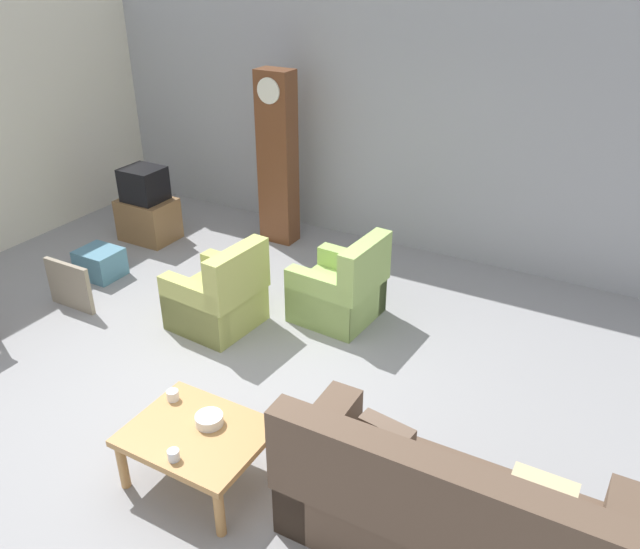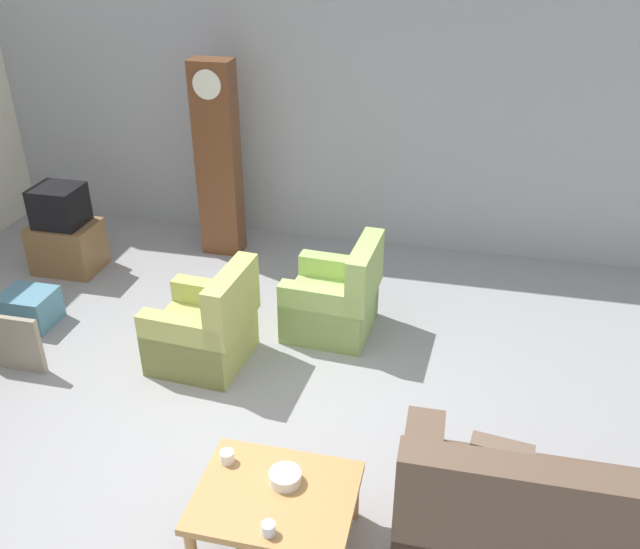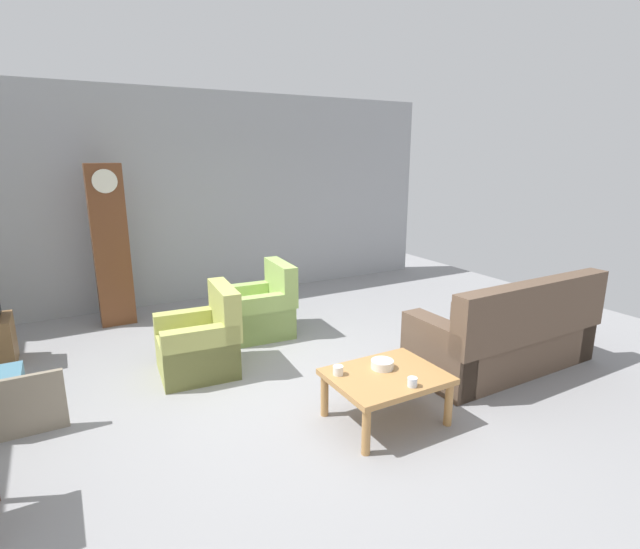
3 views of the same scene
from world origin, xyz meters
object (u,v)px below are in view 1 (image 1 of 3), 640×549
cup_white_porcelain (173,395)px  framed_picture_leaning (70,286)px  armchair_olive_near (219,299)px  armchair_olive_far (341,291)px  cup_blue_rimmed (174,455)px  tv_stand_cabinet (149,219)px  tv_crt (144,184)px  storage_box_blue (100,263)px  grandfather_clock (278,159)px  bowl_white_stacked (209,420)px  coffee_table_wood (197,438)px  couch_floral (449,517)px

cup_white_porcelain → framed_picture_leaning: bearing=155.7°
armchair_olive_near → armchair_olive_far: size_ratio=1.00×
armchair_olive_far → cup_blue_rimmed: size_ratio=11.48×
tv_stand_cabinet → tv_crt: size_ratio=1.42×
framed_picture_leaning → storage_box_blue: bearing=112.5°
tv_stand_cabinet → storage_box_blue: tv_stand_cabinet is taller
armchair_olive_near → armchair_olive_far: 1.23m
armchair_olive_far → grandfather_clock: (-1.58, 1.33, 0.78)m
bowl_white_stacked → tv_crt: bearing=138.5°
tv_crt → cup_white_porcelain: (2.85, -2.79, -0.27)m
armchair_olive_near → storage_box_blue: size_ratio=1.96×
cup_white_porcelain → bowl_white_stacked: cup_white_porcelain is taller
cup_blue_rimmed → framed_picture_leaning: bearing=151.0°
framed_picture_leaning → storage_box_blue: size_ratio=1.28×
coffee_table_wood → framed_picture_leaning: framed_picture_leaning is taller
armchair_olive_near → tv_crt: (-2.09, 1.25, 0.44)m
armchair_olive_far → cup_blue_rimmed: 2.76m
couch_floral → cup_blue_rimmed: (-1.72, -0.51, 0.13)m
tv_crt → cup_white_porcelain: bearing=-44.4°
tv_stand_cabinet → cup_white_porcelain: (2.85, -2.79, 0.21)m
armchair_olive_far → framed_picture_leaning: (-2.57, -1.22, -0.04)m
grandfather_clock → coffee_table_wood: bearing=-65.5°
grandfather_clock → storage_box_blue: grandfather_clock is taller
grandfather_clock → cup_blue_rimmed: 4.49m
armchair_olive_far → storage_box_blue: bearing=-169.1°
grandfather_clock → framed_picture_leaning: (-0.99, -2.55, -0.82)m
couch_floral → storage_box_blue: couch_floral is taller
couch_floral → framed_picture_leaning: size_ratio=3.52×
couch_floral → framed_picture_leaning: bearing=167.1°
coffee_table_wood → cup_white_porcelain: (-0.37, 0.19, 0.10)m
armchair_olive_far → tv_crt: size_ratio=1.92×
bowl_white_stacked → couch_floral: bearing=3.8°
bowl_white_stacked → cup_blue_rimmed: bearing=-88.2°
armchair_olive_near → framed_picture_leaning: 1.66m
tv_crt → cup_white_porcelain: 4.00m
tv_stand_cabinet → tv_crt: bearing=0.0°
armchair_olive_far → tv_stand_cabinet: armchair_olive_far is taller
bowl_white_stacked → cup_white_porcelain: bearing=168.7°
tv_crt → armchair_olive_far: bearing=-9.6°
grandfather_clock → storage_box_blue: (-1.26, -1.88, -0.92)m
coffee_table_wood → tv_stand_cabinet: (-3.22, 2.98, -0.11)m
tv_stand_cabinet → cup_blue_rimmed: bearing=-45.0°
coffee_table_wood → cup_white_porcelain: bearing=153.1°
tv_stand_cabinet → tv_crt: tv_crt is taller
coffee_table_wood → grandfather_clock: grandfather_clock is taller
armchair_olive_far → bowl_white_stacked: armchair_olive_far is taller
grandfather_clock → tv_stand_cabinet: size_ratio=3.16×
armchair_olive_far → coffee_table_wood: armchair_olive_far is taller
framed_picture_leaning → bowl_white_stacked: size_ratio=3.02×
tv_crt → framed_picture_leaning: 1.87m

